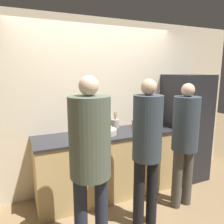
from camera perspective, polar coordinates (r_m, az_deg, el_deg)
The scene contains 12 objects.
ground_plane at distance 3.28m, azimuth 1.17°, elevation -23.43°, with size 14.00×14.00×0.00m, color #8C704C.
wall_back at distance 3.39m, azimuth -3.80°, elevation 1.56°, with size 5.20×0.06×2.60m.
counter at distance 3.34m, azimuth -1.62°, elevation -13.36°, with size 2.05×0.67×0.95m.
refrigerator at distance 3.94m, azimuth 18.48°, elevation -3.76°, with size 0.62×0.69×1.78m.
person_left at distance 2.06m, azimuth -5.74°, elevation -10.32°, with size 0.39×0.39×1.80m.
person_center at distance 2.52m, azimuth 9.14°, elevation -7.98°, with size 0.33×0.33×1.76m.
person_right at distance 3.03m, azimuth 18.53°, elevation -5.96°, with size 0.34×0.34×1.69m.
fruit_bowl at distance 3.10m, azimuth -1.32°, elevation -5.14°, with size 0.28×0.28×0.12m.
utensil_crock at distance 3.46m, azimuth 0.82°, elevation -2.96°, with size 0.13×0.13×0.25m.
bottle_red at distance 2.90m, azimuth -3.29°, elevation -5.51°, with size 0.07×0.07×0.20m.
bottle_dark at distance 3.28m, azimuth 7.30°, elevation -3.25°, with size 0.07×0.07×0.25m.
cup_red at distance 3.54m, azimuth 5.87°, elevation -2.99°, with size 0.08×0.08×0.10m.
Camera 1 is at (-1.18, -2.44, 1.85)m, focal length 35.00 mm.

